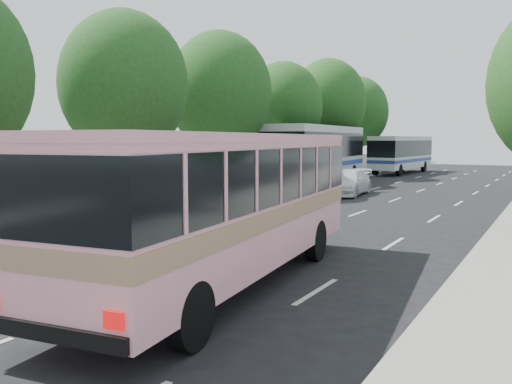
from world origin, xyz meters
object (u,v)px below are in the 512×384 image
Objects in this scene: pink_bus at (224,192)px; tour_coach_rear at (402,151)px; tour_coach_front at (318,150)px; white_pickup at (347,182)px; pink_taxi at (235,210)px.

tour_coach_rear reaches higher than pink_bus.
tour_coach_front reaches higher than pink_bus.
tour_coach_rear is (-6.75, 41.12, 0.02)m from pink_bus.
tour_coach_rear is (1.80, 15.76, -0.39)m from tour_coach_front.
white_pickup is at bearing -80.62° from tour_coach_rear.
pink_taxi is 20.62m from tour_coach_front.
pink_bus is 41.67m from tour_coach_rear.
pink_taxi is at bearing 113.03° from pink_bus.
pink_taxi is 0.98× the size of white_pickup.
tour_coach_front is at bearing 122.20° from white_pickup.
pink_bus is at bearing -59.47° from pink_taxi.
tour_coach_front reaches higher than pink_taxi.
pink_taxi is 0.35× the size of tour_coach_front.
pink_bus reaches higher than white_pickup.
tour_coach_rear is (-3.59, 35.60, 1.24)m from pink_taxi.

